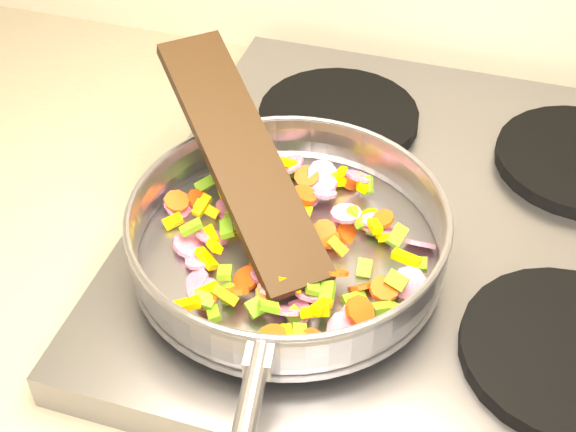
% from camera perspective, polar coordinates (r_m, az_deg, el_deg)
% --- Properties ---
extents(cooktop, '(0.60, 0.60, 0.04)m').
position_cam_1_polar(cooktop, '(0.86, 10.23, -1.38)').
color(cooktop, '#939399').
rests_on(cooktop, counter_top).
extents(grate_fl, '(0.19, 0.19, 0.02)m').
position_cam_1_polar(grate_fl, '(0.76, -1.77, -4.71)').
color(grate_fl, black).
rests_on(grate_fl, cooktop).
extents(grate_fr, '(0.19, 0.19, 0.02)m').
position_cam_1_polar(grate_fr, '(0.75, 19.37, -9.16)').
color(grate_fr, black).
rests_on(grate_fr, cooktop).
extents(grate_bl, '(0.19, 0.19, 0.02)m').
position_cam_1_polar(grate_bl, '(0.96, 3.61, 7.08)').
color(grate_bl, black).
rests_on(grate_bl, cooktop).
extents(saute_pan, '(0.34, 0.51, 0.06)m').
position_cam_1_polar(saute_pan, '(0.75, -0.03, -1.21)').
color(saute_pan, '#9E9EA5').
rests_on(saute_pan, grate_fl).
extents(vegetable_heap, '(0.28, 0.26, 0.05)m').
position_cam_1_polar(vegetable_heap, '(0.75, 0.26, -2.12)').
color(vegetable_heap, '#FFD400').
rests_on(vegetable_heap, saute_pan).
extents(wooden_spatula, '(0.23, 0.24, 0.12)m').
position_cam_1_polar(wooden_spatula, '(0.76, -3.33, 4.24)').
color(wooden_spatula, black).
rests_on(wooden_spatula, saute_pan).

